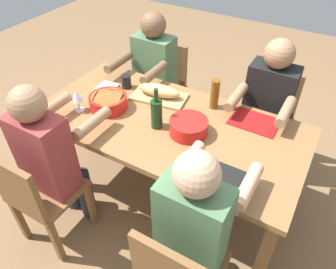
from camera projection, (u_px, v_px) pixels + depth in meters
ground_plane at (168, 192)px, 2.64m from camera, size 8.00×8.00×0.00m
dining_table at (168, 131)px, 2.22m from camera, size 1.83×0.91×0.74m
chair_near_left at (268, 115)px, 2.65m from camera, size 0.40×0.40×0.85m
diner_near_left at (266, 105)px, 2.39m from camera, size 0.41×0.53×1.20m
diner_far_left at (196, 222)px, 1.61m from camera, size 0.41×0.53×1.20m
chair_near_right at (163, 83)px, 3.03m from camera, size 0.40×0.40×0.85m
diner_near_right at (152, 71)px, 2.77m from camera, size 0.41×0.53×1.20m
chair_far_right at (37, 195)px, 2.01m from camera, size 0.40×0.40×0.85m
diner_far_right at (51, 153)px, 2.00m from camera, size 0.41×0.53×1.20m
serving_bowl_greens at (189, 126)px, 2.04m from camera, size 0.25×0.25×0.10m
serving_bowl_fruit at (108, 101)px, 2.25m from camera, size 0.27×0.27×0.10m
cutting_board at (159, 97)px, 2.38m from camera, size 0.43×0.28×0.02m
bread_loaf at (159, 91)px, 2.34m from camera, size 0.33×0.16×0.09m
wine_bottle at (157, 113)px, 2.06m from camera, size 0.08×0.08×0.29m
beer_bottle at (215, 94)px, 2.22m from camera, size 0.06×0.06×0.22m
wine_glass at (77, 97)px, 2.19m from camera, size 0.08×0.08×0.17m
placemat_near_left at (254, 122)px, 2.16m from camera, size 0.32×0.23×0.01m
placemat_far_left at (220, 178)px, 1.78m from camera, size 0.32×0.23×0.01m
cup_near_right at (126, 81)px, 2.46m from camera, size 0.08×0.08×0.11m
napkin_stack at (107, 88)px, 2.47m from camera, size 0.16×0.16×0.02m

